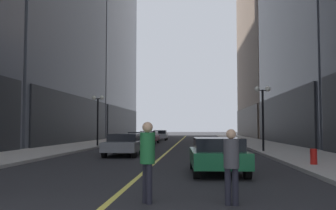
# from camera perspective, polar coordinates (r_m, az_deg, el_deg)

# --- Properties ---
(ground_plane) EXTENTS (200.00, 200.00, 0.00)m
(ground_plane) POSITION_cam_1_polar(r_m,az_deg,el_deg) (38.98, 1.40, -5.94)
(ground_plane) COLOR #262628
(sidewalk_left) EXTENTS (4.50, 78.00, 0.15)m
(sidewalk_left) POSITION_cam_1_polar(r_m,az_deg,el_deg) (40.25, -10.48, -5.70)
(sidewalk_left) COLOR #ADA8A0
(sidewalk_left) RESTS_ON ground
(sidewalk_right) EXTENTS (4.50, 78.00, 0.15)m
(sidewalk_right) POSITION_cam_1_polar(r_m,az_deg,el_deg) (39.43, 13.52, -5.71)
(sidewalk_right) COLOR #ADA8A0
(sidewalk_right) RESTS_ON ground
(lane_centre_stripe) EXTENTS (0.16, 70.00, 0.01)m
(lane_centre_stripe) POSITION_cam_1_polar(r_m,az_deg,el_deg) (38.98, 1.40, -5.94)
(lane_centre_stripe) COLOR #E5D64C
(lane_centre_stripe) RESTS_ON ground
(car_green) EXTENTS (2.11, 4.18, 1.32)m
(car_green) POSITION_cam_1_polar(r_m,az_deg,el_deg) (13.88, 7.58, -7.47)
(car_green) COLOR #196038
(car_green) RESTS_ON ground
(car_grey) EXTENTS (1.97, 4.40, 1.32)m
(car_grey) POSITION_cam_1_polar(r_m,az_deg,el_deg) (22.54, -6.71, -5.91)
(car_grey) COLOR slate
(car_grey) RESTS_ON ground
(car_black) EXTENTS (1.93, 4.61, 1.32)m
(car_black) POSITION_cam_1_polar(r_m,az_deg,el_deg) (30.92, -4.25, -5.25)
(car_black) COLOR black
(car_black) RESTS_ON ground
(car_maroon) EXTENTS (1.86, 4.30, 1.32)m
(car_maroon) POSITION_cam_1_polar(r_m,az_deg,el_deg) (38.98, -2.93, -4.89)
(car_maroon) COLOR maroon
(car_maroon) RESTS_ON ground
(car_silver) EXTENTS (1.90, 4.20, 1.32)m
(car_silver) POSITION_cam_1_polar(r_m,az_deg,el_deg) (49.25, -1.21, -4.59)
(car_silver) COLOR #B7B7BC
(car_silver) RESTS_ON ground
(pedestrian_with_orange_bag) EXTENTS (0.39, 0.39, 1.66)m
(pedestrian_with_orange_bag) POSITION_cam_1_polar(r_m,az_deg,el_deg) (8.36, 9.68, -8.43)
(pedestrian_with_orange_bag) COLOR black
(pedestrian_with_orange_bag) RESTS_ON ground
(pedestrian_in_green_parka) EXTENTS (0.48, 0.48, 1.82)m
(pedestrian_in_green_parka) POSITION_cam_1_polar(r_m,az_deg,el_deg) (8.46, -3.17, -7.70)
(pedestrian_in_green_parka) COLOR black
(pedestrian_in_green_parka) RESTS_ON ground
(street_lamp_left_far) EXTENTS (1.06, 0.36, 4.43)m
(street_lamp_left_far) POSITION_cam_1_polar(r_m,az_deg,el_deg) (32.37, -10.71, -0.63)
(street_lamp_left_far) COLOR black
(street_lamp_left_far) RESTS_ON ground
(street_lamp_right_mid) EXTENTS (1.06, 0.36, 4.43)m
(street_lamp_right_mid) POSITION_cam_1_polar(r_m,az_deg,el_deg) (25.41, 14.31, 0.17)
(street_lamp_right_mid) COLOR black
(street_lamp_right_mid) RESTS_ON ground
(fire_hydrant_right) EXTENTS (0.28, 0.28, 0.80)m
(fire_hydrant_right) POSITION_cam_1_polar(r_m,az_deg,el_deg) (16.88, 21.43, -7.63)
(fire_hydrant_right) COLOR red
(fire_hydrant_right) RESTS_ON ground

